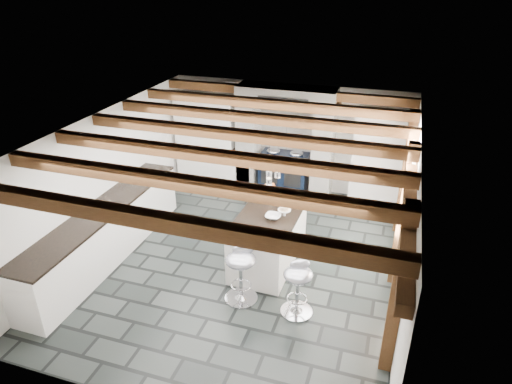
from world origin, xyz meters
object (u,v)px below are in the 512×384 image
(bar_stool_near, at_px, (298,282))
(bar_stool_far, at_px, (241,268))
(range_cooker, at_px, (284,172))
(kitchen_island, at_px, (269,237))

(bar_stool_near, distance_m, bar_stool_far, 0.85)
(range_cooker, xyz_separation_m, bar_stool_near, (1.15, -3.65, 0.06))
(range_cooker, xyz_separation_m, bar_stool_far, (0.30, -3.62, 0.09))
(range_cooker, relative_size, kitchen_island, 0.56)
(range_cooker, bearing_deg, kitchen_island, -80.88)
(bar_stool_near, bearing_deg, kitchen_island, 100.66)
(kitchen_island, xyz_separation_m, bar_stool_near, (0.74, -1.11, 0.08))
(kitchen_island, xyz_separation_m, bar_stool_far, (-0.10, -1.08, 0.11))
(range_cooker, bearing_deg, bar_stool_near, -72.54)
(range_cooker, distance_m, bar_stool_near, 3.83)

